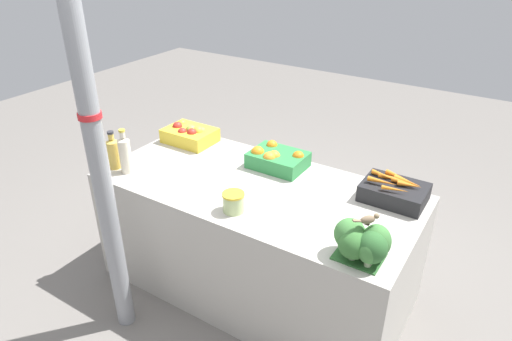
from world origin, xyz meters
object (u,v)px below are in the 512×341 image
object	(u,v)px
apple_crate	(190,134)
sparrow_bird	(369,219)
support_pole	(92,126)
broccoli_pile	(363,243)
pickle_jar	(233,202)
juice_bottle_cloudy	(125,154)
carrot_crate	(394,191)
juice_bottle_golden	(113,153)
orange_crate	(277,159)

from	to	relation	value
apple_crate	sparrow_bird	world-z (taller)	sparrow_bird
support_pole	sparrow_bird	distance (m)	1.39
support_pole	broccoli_pile	bearing A→B (deg)	16.05
support_pole	apple_crate	distance (m)	1.10
support_pole	pickle_jar	bearing A→B (deg)	35.62
juice_bottle_cloudy	sparrow_bird	bearing A→B (deg)	-0.32
apple_crate	carrot_crate	bearing A→B (deg)	0.08
carrot_crate	pickle_jar	distance (m)	0.91
sparrow_bird	apple_crate	bearing A→B (deg)	111.37
broccoli_pile	pickle_jar	bearing A→B (deg)	178.18
support_pole	apple_crate	size ratio (longest dim) A/B	7.36
apple_crate	juice_bottle_cloudy	distance (m)	0.57
pickle_jar	broccoli_pile	bearing A→B (deg)	-1.82
sparrow_bird	juice_bottle_golden	bearing A→B (deg)	131.81
juice_bottle_golden	pickle_jar	world-z (taller)	juice_bottle_golden
support_pole	carrot_crate	world-z (taller)	support_pole
pickle_jar	sparrow_bird	world-z (taller)	sparrow_bird
apple_crate	orange_crate	xyz separation A→B (m)	(0.72, -0.00, -0.00)
carrot_crate	juice_bottle_cloudy	world-z (taller)	juice_bottle_cloudy
support_pole	juice_bottle_golden	world-z (taller)	support_pole
support_pole	carrot_crate	bearing A→B (deg)	37.98
carrot_crate	sparrow_bird	xyz separation A→B (m)	(0.04, -0.58, 0.16)
support_pole	pickle_jar	xyz separation A→B (m)	(0.55, 0.40, -0.46)
juice_bottle_cloudy	sparrow_bird	world-z (taller)	juice_bottle_cloudy
support_pole	apple_crate	bearing A→B (deg)	103.44
carrot_crate	pickle_jar	xyz separation A→B (m)	(-0.70, -0.58, 0.00)
apple_crate	juice_bottle_golden	bearing A→B (deg)	-104.61
support_pole	juice_bottle_golden	size ratio (longest dim) A/B	10.23
support_pole	pickle_jar	world-z (taller)	support_pole
apple_crate	juice_bottle_golden	distance (m)	0.59
juice_bottle_cloudy	pickle_jar	bearing A→B (deg)	-0.68
orange_crate	sparrow_bird	distance (m)	1.00
carrot_crate	broccoli_pile	bearing A→B (deg)	-86.12
orange_crate	sparrow_bird	size ratio (longest dim) A/B	3.24
orange_crate	broccoli_pile	bearing A→B (deg)	-36.72
orange_crate	sparrow_bird	bearing A→B (deg)	-35.51
carrot_crate	juice_bottle_golden	xyz separation A→B (m)	(-1.63, -0.57, 0.05)
carrot_crate	broccoli_pile	xyz separation A→B (m)	(0.04, -0.61, 0.04)
carrot_crate	broccoli_pile	size ratio (longest dim) A/B	1.34
apple_crate	pickle_jar	xyz separation A→B (m)	(0.78, -0.58, -0.00)
broccoli_pile	juice_bottle_cloudy	size ratio (longest dim) A/B	0.90
juice_bottle_cloudy	carrot_crate	bearing A→B (deg)	20.56
orange_crate	juice_bottle_cloudy	world-z (taller)	juice_bottle_cloudy
orange_crate	pickle_jar	size ratio (longest dim) A/B	2.87
apple_crate	carrot_crate	distance (m)	1.48
sparrow_bird	support_pole	bearing A→B (deg)	149.14
broccoli_pile	juice_bottle_golden	distance (m)	1.67
support_pole	juice_bottle_cloudy	bearing A→B (deg)	124.04
carrot_crate	juice_bottle_golden	size ratio (longest dim) A/B	1.39
carrot_crate	pickle_jar	bearing A→B (deg)	-140.25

